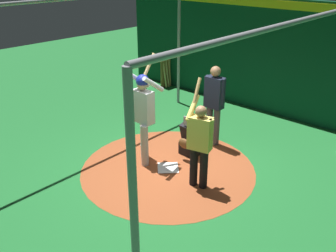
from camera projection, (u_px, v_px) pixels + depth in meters
ground_plane at (168, 168)px, 7.46m from camera, size 26.42×26.42×0.00m
dirt_circle at (168, 168)px, 7.46m from camera, size 3.52×3.52×0.01m
home_plate at (168, 168)px, 7.45m from camera, size 0.59×0.59×0.01m
batter at (144, 110)px, 7.27m from camera, size 0.68×0.49×2.21m
catcher at (190, 139)px, 7.85m from camera, size 0.58×0.40×0.92m
umpire at (214, 101)px, 8.06m from camera, size 0.23×0.49×1.83m
visitor at (200, 141)px, 6.51m from camera, size 0.54×0.57×1.99m
back_wall at (275, 58)px, 9.65m from camera, size 0.22×10.42×3.02m
cage_frame at (168, 60)px, 6.52m from camera, size 6.11×4.76×3.20m
bat_rack at (167, 72)px, 12.14m from camera, size 0.58×0.21×1.05m
baseball_0 at (142, 145)px, 8.29m from camera, size 0.07×0.07×0.07m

